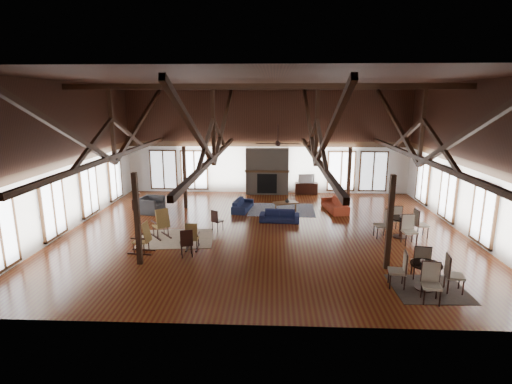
{
  "coord_description": "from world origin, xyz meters",
  "views": [
    {
      "loc": [
        0.35,
        -15.58,
        5.29
      ],
      "look_at": [
        -0.38,
        1.0,
        1.41
      ],
      "focal_mm": 28.0,
      "sensor_mm": 36.0,
      "label": 1
    }
  ],
  "objects_px": {
    "sofa_navy_front": "(280,216)",
    "coffee_table": "(286,203)",
    "cafe_table_far": "(401,224)",
    "cafe_table_near": "(426,272)",
    "sofa_navy_left": "(243,205)",
    "sofa_orange": "(335,204)",
    "armchair": "(151,205)",
    "tv_console": "(306,188)"
  },
  "relations": [
    {
      "from": "sofa_navy_left",
      "to": "coffee_table",
      "type": "bearing_deg",
      "value": -81.61
    },
    {
      "from": "sofa_orange",
      "to": "coffee_table",
      "type": "distance_m",
      "value": 2.41
    },
    {
      "from": "sofa_orange",
      "to": "cafe_table_far",
      "type": "height_order",
      "value": "cafe_table_far"
    },
    {
      "from": "armchair",
      "to": "cafe_table_near",
      "type": "distance_m",
      "value": 12.58
    },
    {
      "from": "sofa_orange",
      "to": "armchair",
      "type": "distance_m",
      "value": 8.85
    },
    {
      "from": "sofa_navy_left",
      "to": "cafe_table_near",
      "type": "distance_m",
      "value": 9.92
    },
    {
      "from": "coffee_table",
      "to": "cafe_table_near",
      "type": "xyz_separation_m",
      "value": [
        3.72,
        -7.99,
        0.15
      ]
    },
    {
      "from": "armchair",
      "to": "cafe_table_far",
      "type": "relative_size",
      "value": 0.54
    },
    {
      "from": "sofa_navy_front",
      "to": "sofa_orange",
      "type": "height_order",
      "value": "sofa_orange"
    },
    {
      "from": "sofa_orange",
      "to": "cafe_table_near",
      "type": "xyz_separation_m",
      "value": [
        1.33,
        -8.19,
        0.23
      ]
    },
    {
      "from": "cafe_table_far",
      "to": "tv_console",
      "type": "height_order",
      "value": "cafe_table_far"
    },
    {
      "from": "cafe_table_near",
      "to": "tv_console",
      "type": "bearing_deg",
      "value": 101.85
    },
    {
      "from": "coffee_table",
      "to": "armchair",
      "type": "height_order",
      "value": "armchair"
    },
    {
      "from": "cafe_table_far",
      "to": "tv_console",
      "type": "relative_size",
      "value": 1.68
    },
    {
      "from": "sofa_navy_front",
      "to": "tv_console",
      "type": "height_order",
      "value": "tv_console"
    },
    {
      "from": "sofa_navy_front",
      "to": "sofa_navy_left",
      "type": "xyz_separation_m",
      "value": [
        -1.77,
        1.79,
        0.01
      ]
    },
    {
      "from": "sofa_navy_front",
      "to": "coffee_table",
      "type": "height_order",
      "value": "sofa_navy_front"
    },
    {
      "from": "coffee_table",
      "to": "armchair",
      "type": "relative_size",
      "value": 1.12
    },
    {
      "from": "sofa_navy_left",
      "to": "sofa_orange",
      "type": "bearing_deg",
      "value": -78.36
    },
    {
      "from": "sofa_orange",
      "to": "coffee_table",
      "type": "xyz_separation_m",
      "value": [
        -2.4,
        -0.2,
        0.08
      ]
    },
    {
      "from": "sofa_navy_front",
      "to": "armchair",
      "type": "distance_m",
      "value": 6.22
    },
    {
      "from": "sofa_orange",
      "to": "armchair",
      "type": "relative_size",
      "value": 1.82
    },
    {
      "from": "armchair",
      "to": "tv_console",
      "type": "bearing_deg",
      "value": -50.25
    },
    {
      "from": "sofa_navy_front",
      "to": "sofa_orange",
      "type": "xyz_separation_m",
      "value": [
        2.72,
        1.95,
        0.05
      ]
    },
    {
      "from": "tv_console",
      "to": "armchair",
      "type": "bearing_deg",
      "value": -151.2
    },
    {
      "from": "sofa_orange",
      "to": "cafe_table_near",
      "type": "height_order",
      "value": "cafe_table_near"
    },
    {
      "from": "sofa_navy_front",
      "to": "armchair",
      "type": "height_order",
      "value": "armchair"
    },
    {
      "from": "sofa_navy_front",
      "to": "coffee_table",
      "type": "bearing_deg",
      "value": 84.02
    },
    {
      "from": "coffee_table",
      "to": "tv_console",
      "type": "relative_size",
      "value": 1.0
    },
    {
      "from": "cafe_table_near",
      "to": "sofa_navy_left",
      "type": "bearing_deg",
      "value": 125.88
    },
    {
      "from": "sofa_navy_left",
      "to": "cafe_table_far",
      "type": "height_order",
      "value": "cafe_table_far"
    },
    {
      "from": "sofa_navy_front",
      "to": "cafe_table_near",
      "type": "distance_m",
      "value": 7.45
    },
    {
      "from": "sofa_navy_front",
      "to": "sofa_orange",
      "type": "distance_m",
      "value": 3.34
    },
    {
      "from": "sofa_navy_front",
      "to": "armchair",
      "type": "bearing_deg",
      "value": 173.43
    },
    {
      "from": "sofa_orange",
      "to": "tv_console",
      "type": "bearing_deg",
      "value": -171.44
    },
    {
      "from": "coffee_table",
      "to": "sofa_navy_left",
      "type": "bearing_deg",
      "value": 157.21
    },
    {
      "from": "sofa_navy_front",
      "to": "tv_console",
      "type": "xyz_separation_m",
      "value": [
        1.6,
        5.42,
        0.06
      ]
    },
    {
      "from": "sofa_navy_left",
      "to": "coffee_table",
      "type": "xyz_separation_m",
      "value": [
        2.09,
        -0.04,
        0.12
      ]
    },
    {
      "from": "sofa_navy_front",
      "to": "cafe_table_far",
      "type": "bearing_deg",
      "value": -16.73
    },
    {
      "from": "sofa_orange",
      "to": "tv_console",
      "type": "height_order",
      "value": "tv_console"
    },
    {
      "from": "armchair",
      "to": "cafe_table_far",
      "type": "height_order",
      "value": "cafe_table_far"
    },
    {
      "from": "sofa_navy_left",
      "to": "sofa_orange",
      "type": "xyz_separation_m",
      "value": [
        4.48,
        0.16,
        0.04
      ]
    }
  ]
}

